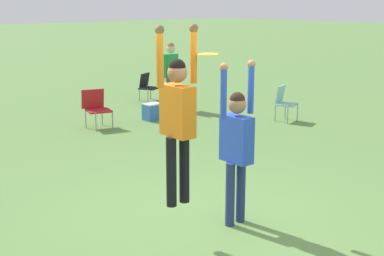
{
  "coord_description": "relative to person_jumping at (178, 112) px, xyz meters",
  "views": [
    {
      "loc": [
        -4.46,
        -4.64,
        2.84
      ],
      "look_at": [
        -0.18,
        0.18,
        1.3
      ],
      "focal_mm": 50.0,
      "sensor_mm": 36.0,
      "label": 1
    }
  ],
  "objects": [
    {
      "name": "ground_plane",
      "position": [
        0.65,
        0.1,
        -1.61
      ],
      "size": [
        120.0,
        120.0,
        0.0
      ],
      "primitive_type": "plane",
      "color": "#608C47"
    },
    {
      "name": "person_jumping",
      "position": [
        0.0,
        0.0,
        0.0
      ],
      "size": [
        0.59,
        0.45,
        2.09
      ],
      "rotation": [
        0.0,
        0.0,
        1.52
      ],
      "color": "black",
      "rests_on": "ground_plane"
    },
    {
      "name": "person_defending",
      "position": [
        0.93,
        -0.04,
        -0.48
      ],
      "size": [
        0.59,
        0.45,
        2.12
      ],
      "rotation": [
        0.0,
        0.0,
        -1.62
      ],
      "color": "navy",
      "rests_on": "ground_plane"
    },
    {
      "name": "frisbee",
      "position": [
        0.32,
        -0.16,
        0.64
      ],
      "size": [
        0.24,
        0.24,
        0.02
      ],
      "color": "yellow"
    },
    {
      "name": "camping_chair_0",
      "position": [
        5.4,
        7.79,
        -1.15
      ],
      "size": [
        0.64,
        0.69,
        0.79
      ],
      "rotation": [
        0.0,
        0.0,
        3.58
      ],
      "color": "gray",
      "rests_on": "ground_plane"
    },
    {
      "name": "camping_chair_2",
      "position": [
        6.25,
        3.45,
        -1.1
      ],
      "size": [
        0.56,
        0.61,
        0.85
      ],
      "rotation": [
        0.0,
        0.0,
        3.48
      ],
      "color": "gray",
      "rests_on": "ground_plane"
    },
    {
      "name": "camping_chair_3",
      "position": [
        2.49,
        5.85,
        -1.1
      ],
      "size": [
        0.64,
        0.69,
        0.87
      ],
      "rotation": [
        0.0,
        0.0,
        2.84
      ],
      "color": "gray",
      "rests_on": "ground_plane"
    },
    {
      "name": "person_spectator_near",
      "position": [
        5.17,
        6.42,
        -0.54
      ],
      "size": [
        0.53,
        0.38,
        1.77
      ],
      "rotation": [
        0.0,
        0.0,
        -0.63
      ],
      "color": "#4C4C51",
      "rests_on": "ground_plane"
    },
    {
      "name": "cooler_box",
      "position": [
        3.92,
        5.62,
        -1.4
      ],
      "size": [
        0.42,
        0.33,
        0.41
      ],
      "color": "#336BB7",
      "rests_on": "ground_plane"
    }
  ]
}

